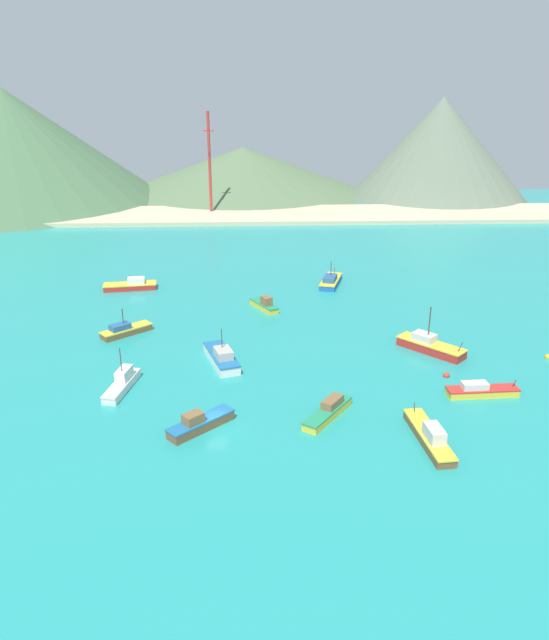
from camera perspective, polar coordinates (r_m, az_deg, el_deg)
name	(u,v)px	position (r m, az deg, el deg)	size (l,w,h in m)	color
ground	(226,332)	(100.63, -4.59, -1.13)	(260.00, 280.00, 0.50)	teal
fishing_boat_0	(200,423)	(72.79, -6.99, -9.54)	(7.89, 7.41, 2.45)	brown
fishing_boat_1	(131,285)	(123.69, -13.25, 3.18)	(10.58, 4.54, 2.25)	red
fishing_boat_2	(331,281)	(123.43, 5.27, 3.65)	(5.83, 10.16, 4.90)	#1E5BA8
fishing_boat_3	(329,411)	(75.14, 5.07, -8.47)	(6.97, 8.49, 2.09)	gold
fishing_boat_4	(430,346)	(95.09, 14.30, -2.33)	(9.44, 9.77, 7.08)	red
fishing_boat_5	(125,330)	(101.31, -13.78, -0.93)	(8.00, 7.26, 4.47)	brown
fishing_boat_6	(122,383)	(83.60, -14.03, -5.72)	(3.67, 9.12, 5.84)	silver
fishing_boat_7	(430,436)	(71.96, 14.32, -10.47)	(3.29, 11.34, 2.62)	brown
fishing_boat_8	(222,357)	(88.57, -4.95, -3.49)	(5.89, 10.41, 5.57)	silver
fishing_boat_9	(265,305)	(109.48, -0.93, 1.43)	(5.19, 7.24, 2.56)	gold
fishing_boat_10	(481,391)	(84.00, 18.73, -6.26)	(9.45, 2.61, 2.09)	gold
buoy_0	(548,357)	(98.91, 24.18, -3.18)	(0.93, 0.93, 0.93)	gold
buoy_1	(446,375)	(88.04, 15.76, -5.01)	(0.91, 0.91, 0.91)	red
beach_strip	(236,215)	(188.70, -3.59, 9.76)	(247.00, 25.95, 1.20)	#C6B793
hill_west	(7,145)	(231.20, -23.73, 14.73)	(102.29, 102.29, 37.40)	#476B47
hill_central	(243,170)	(233.06, -2.95, 13.84)	(90.83, 90.83, 16.36)	#56704C
hill_east	(440,148)	(228.44, 15.17, 15.25)	(62.08, 62.08, 34.04)	#60705B
radio_tower	(210,163)	(190.02, -6.08, 14.34)	(3.06, 2.45, 30.57)	#B7332D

